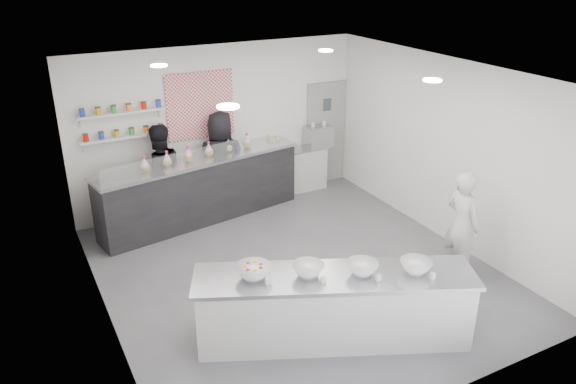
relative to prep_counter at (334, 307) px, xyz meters
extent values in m
plane|color=#515156|center=(0.36, 1.60, -0.46)|extent=(6.00, 6.00, 0.00)
plane|color=white|center=(0.36, 1.60, 2.54)|extent=(6.00, 6.00, 0.00)
plane|color=white|center=(0.36, 4.60, 1.04)|extent=(5.50, 0.00, 5.50)
plane|color=white|center=(-2.39, 1.60, 1.04)|extent=(0.00, 6.00, 6.00)
plane|color=white|center=(3.11, 1.60, 1.04)|extent=(0.00, 6.00, 6.00)
cube|color=gray|center=(2.66, 4.57, 0.59)|extent=(0.88, 0.04, 2.10)
cube|color=red|center=(0.01, 4.57, 1.49)|extent=(1.25, 0.03, 1.20)
cube|color=silver|center=(-1.39, 4.50, 1.14)|extent=(1.45, 0.22, 0.04)
cube|color=silver|center=(-1.39, 4.50, 1.56)|extent=(1.45, 0.22, 0.04)
cylinder|color=white|center=(-1.04, 0.60, 2.52)|extent=(0.24, 0.24, 0.02)
cylinder|color=white|center=(1.76, 0.60, 2.52)|extent=(0.24, 0.24, 0.02)
cylinder|color=white|center=(-1.04, 3.20, 2.52)|extent=(0.24, 0.24, 0.02)
cylinder|color=white|center=(1.76, 3.20, 2.52)|extent=(0.24, 0.24, 0.02)
cube|color=beige|center=(0.00, 0.00, 0.00)|extent=(3.42, 2.11, 0.93)
cube|color=black|center=(-0.27, 4.00, 0.12)|extent=(3.83, 1.31, 1.17)
cube|color=white|center=(-0.21, 3.68, 0.86)|extent=(3.67, 0.63, 0.32)
cube|color=beige|center=(1.91, 4.38, -0.03)|extent=(1.17, 0.37, 0.87)
cube|color=#93969E|center=(2.37, 4.38, 0.61)|extent=(0.53, 0.37, 0.40)
imported|color=silver|center=(2.47, 0.44, 0.36)|extent=(0.43, 0.62, 1.65)
imported|color=black|center=(-0.92, 4.25, 0.44)|extent=(0.92, 0.75, 1.81)
imported|color=black|center=(0.24, 4.25, 0.48)|extent=(1.06, 0.87, 1.88)
camera|label=1|loc=(-3.20, -4.83, 4.04)|focal=35.00mm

